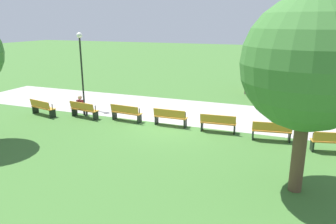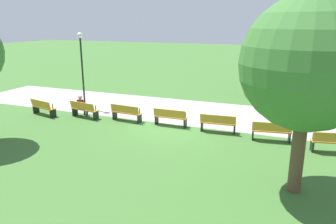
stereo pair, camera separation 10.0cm
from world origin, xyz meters
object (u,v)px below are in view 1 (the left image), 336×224
tree_0 (309,64)px  kiosk (273,73)px  person_seated (81,105)px  bench_1 (84,109)px  bench_4 (218,123)px  bench_0 (42,107)px  lamp_post (81,57)px  bench_3 (170,117)px  bench_2 (126,113)px  bench_5 (272,131)px  bench_6 (334,141)px

tree_0 → kiosk: (-1.73, 14.16, -2.40)m
tree_0 → person_seated: bearing=158.3°
bench_1 → bench_4: bearing=10.9°
bench_0 → lamp_post: bearing=73.9°
bench_3 → bench_1: bearing=-175.7°
bench_0 → bench_2: bearing=21.7°
bench_0 → bench_5: size_ratio=1.01×
bench_2 → tree_0: tree_0 is taller
bench_6 → lamp_post: (-13.17, 2.15, 2.56)m
kiosk → bench_4: bearing=-91.2°
bench_2 → bench_5: 7.23m
bench_4 → bench_6: bearing=-13.0°
bench_4 → lamp_post: 8.90m
bench_0 → kiosk: bearing=55.9°
bench_1 → bench_5: 9.62m
bench_6 → tree_0: 5.21m
bench_1 → bench_5: size_ratio=1.00×
bench_4 → kiosk: bearing=75.8°
person_seated → tree_0: 12.17m
bench_4 → bench_2: bearing=175.6°
bench_3 → person_seated: 5.08m
bench_4 → kiosk: (1.68, 9.72, 1.00)m
bench_1 → bench_4: size_ratio=1.01×
bench_3 → bench_2: bearing=-177.8°
bench_3 → lamp_post: bearing=167.5°
tree_0 → bench_0: bearing=164.1°
bench_0 → kiosk: 15.41m
bench_3 → kiosk: bearing=67.0°
bench_2 → bench_4: 4.83m
bench_4 → tree_0: 6.54m
bench_1 → kiosk: (8.91, 10.00, 1.00)m
bench_2 → bench_3: same height
bench_3 → tree_0: size_ratio=0.28×
bench_4 → tree_0: bearing=-56.8°
bench_2 → bench_3: 2.41m
bench_1 → lamp_post: size_ratio=0.38×
bench_1 → bench_2: (2.40, 0.27, 0.00)m
bench_0 → bench_4: 9.62m
bench_5 → lamp_post: (-10.80, 1.69, 2.56)m
bench_5 → person_seated: bearing=170.2°
bench_4 → lamp_post: lamp_post is taller
bench_5 → tree_0: 5.46m
tree_0 → bench_6: bearing=69.8°
bench_2 → bench_5: (7.23, -0.27, 0.00)m
bench_1 → bench_3: size_ratio=1.03×
bench_1 → bench_3: (4.81, 0.36, 0.00)m
bench_1 → bench_0: bearing=-160.4°
bench_4 → bench_5: 2.41m
lamp_post → kiosk: lamp_post is taller
bench_1 → tree_0: 11.91m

